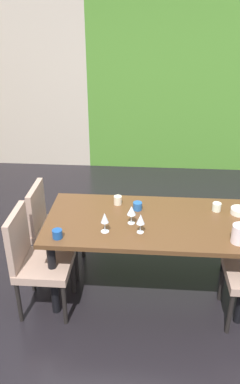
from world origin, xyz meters
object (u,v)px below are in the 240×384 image
serving_bowl_south (239,211)px  pitcher_left (240,234)px  cup_near_shelf (217,207)px  cup_north (57,234)px  cup_rear (138,206)px  wine_glass_near_window (141,220)px  dining_table (148,229)px  chair_left_far (51,224)px  cup_west (118,200)px  wine_glass_right (105,219)px  wine_glass_front (131,211)px  chair_left_near (34,257)px

serving_bowl_south → pitcher_left: 0.46m
cup_near_shelf → cup_north: bearing=-158.1°
cup_rear → wine_glass_near_window: bearing=-84.6°
dining_table → chair_left_far: 0.98m
wine_glass_near_window → cup_west: size_ratio=2.09×
cup_near_shelf → cup_rear: bearing=-177.3°
wine_glass_right → cup_rear: size_ratio=2.14×
cup_west → cup_near_shelf: size_ratio=1.04×
cup_near_shelf → pitcher_left: size_ratio=0.51×
dining_table → cup_rear: (-0.10, 0.17, 0.13)m
chair_left_far → wine_glass_front: size_ratio=5.49×
cup_north → pitcher_left: (1.40, 0.05, 0.04)m
chair_left_far → serving_bowl_south: 1.74m
wine_glass_front → wine_glass_near_window: 0.15m
chair_left_near → cup_west: (0.65, 0.54, 0.28)m
cup_near_shelf → pitcher_left: (0.10, -0.48, 0.04)m
chair_left_far → serving_bowl_south: (1.71, -0.11, 0.28)m
dining_table → serving_bowl_south: bearing=12.1°
cup_west → cup_rear: cup_west is taller
cup_rear → wine_glass_front: bearing=-100.7°
chair_left_near → serving_bowl_south: size_ratio=6.41×
wine_glass_front → dining_table: bearing=22.8°
serving_bowl_south → cup_west: cup_west is taller
cup_west → pitcher_left: pitcher_left is taller
wine_glass_right → wine_glass_near_window: wine_glass_right is taller
cup_north → chair_left_near: bearing=168.6°
wine_glass_right → cup_west: (0.07, 0.47, -0.08)m
dining_table → wine_glass_right: bearing=-149.7°
dining_table → chair_left_far: size_ratio=1.96×
chair_left_near → cup_near_shelf: bearing=107.4°
wine_glass_right → wine_glass_front: bearing=35.1°
wine_glass_front → wine_glass_right: size_ratio=0.94×
dining_table → pitcher_left: pitcher_left is taller
chair_left_near → pitcher_left: 1.65m
serving_bowl_south → cup_near_shelf: cup_near_shelf is taller
cup_north → pitcher_left: bearing=1.9°
dining_table → serving_bowl_south: size_ratio=11.91×
wine_glass_near_window → cup_north: size_ratio=2.11×
chair_left_near → serving_bowl_south: chair_left_near is taller
chair_left_near → wine_glass_right: (0.58, 0.07, 0.36)m
cup_west → pitcher_left: size_ratio=0.53×
cup_north → serving_bowl_south: bearing=18.1°
wine_glass_right → cup_rear: bearing=56.6°
dining_table → pitcher_left: size_ratio=11.68×
chair_left_near → chair_left_far: bearing=179.5°
wine_glass_near_window → pitcher_left: size_ratio=1.11×
wine_glass_front → cup_west: (-0.14, 0.32, -0.08)m
cup_west → pitcher_left: bearing=-28.8°
chair_left_near → cup_north: (0.22, -0.04, 0.27)m
chair_left_near → cup_north: chair_left_near is taller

